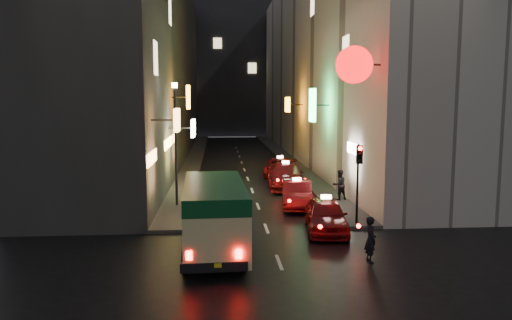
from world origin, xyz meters
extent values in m
plane|color=black|center=(0.00, 0.00, 0.00)|extent=(120.00, 120.00, 0.00)
cube|color=#373432|center=(-8.00, 34.00, 9.00)|extent=(6.00, 52.00, 18.00)
cube|color=#FFA959|center=(-3.86, 9.85, 4.65)|extent=(0.18, 1.58, 1.02)
cube|color=white|center=(-3.53, 17.64, 3.84)|extent=(0.18, 2.24, 1.02)
cube|color=orange|center=(-3.92, 19.92, 5.67)|extent=(0.18, 1.45, 1.52)
cube|color=#FFA959|center=(-4.98, 9.63, 3.00)|extent=(0.10, 2.95, 0.55)
cube|color=yellow|center=(-4.98, 16.94, 3.00)|extent=(0.10, 3.72, 0.55)
cube|color=#FFA959|center=(-4.98, 20.95, 3.00)|extent=(0.10, 2.62, 0.55)
cube|color=#FFE5B2|center=(-4.99, 12.00, 7.50)|extent=(0.06, 1.30, 1.60)
cube|color=#FFE5B2|center=(-4.99, 20.00, 11.00)|extent=(0.06, 1.30, 1.60)
cube|color=beige|center=(8.00, 34.00, 9.00)|extent=(6.00, 52.00, 18.00)
cylinder|color=#F20A0A|center=(3.84, 9.00, 7.04)|extent=(1.62, 0.18, 1.62)
cube|color=#32FF6C|center=(3.92, 18.87, 5.18)|extent=(0.18, 1.45, 2.09)
cube|color=orange|center=(3.71, 28.69, 5.09)|extent=(0.18, 1.88, 1.22)
cube|color=white|center=(4.98, 12.67, 3.00)|extent=(0.10, 2.64, 0.55)
cube|color=#FFE5B2|center=(4.99, 15.00, 8.20)|extent=(0.06, 1.30, 1.60)
cube|color=#FFE5B2|center=(4.99, 25.00, 12.50)|extent=(0.06, 1.30, 1.60)
cube|color=#2F2E33|center=(0.00, 66.00, 11.00)|extent=(30.00, 10.00, 22.00)
cube|color=#464341|center=(-4.25, 34.00, 0.07)|extent=(1.50, 52.00, 0.15)
cube|color=#464341|center=(4.25, 34.00, 0.07)|extent=(1.50, 52.00, 0.15)
cube|color=beige|center=(-2.21, 5.12, 1.47)|extent=(2.30, 6.04, 2.19)
cube|color=#0E4821|center=(-2.21, 5.12, 2.32)|extent=(2.32, 6.06, 0.55)
cube|color=black|center=(-2.21, 5.41, 1.69)|extent=(2.24, 3.65, 0.50)
cube|color=black|center=(-2.21, 2.18, 0.53)|extent=(2.05, 0.25, 0.30)
cube|color=#FF0A05|center=(-2.95, 2.11, 0.92)|extent=(0.18, 0.06, 0.28)
cube|color=#FF0A05|center=(-1.46, 2.11, 0.92)|extent=(0.18, 0.06, 0.28)
cylinder|color=black|center=(-3.13, 7.02, 0.38)|extent=(0.22, 0.76, 0.76)
cylinder|color=black|center=(-1.28, 3.21, 0.38)|extent=(0.22, 0.76, 0.76)
imported|color=maroon|center=(2.44, 7.79, 0.82)|extent=(2.72, 5.39, 1.65)
cube|color=white|center=(2.44, 7.79, 1.74)|extent=(0.44, 0.23, 0.16)
sphere|color=#FF0A05|center=(1.71, 5.43, 0.85)|extent=(0.16, 0.16, 0.16)
sphere|color=#FF0A05|center=(3.17, 5.43, 0.85)|extent=(0.16, 0.16, 0.16)
imported|color=maroon|center=(1.97, 12.59, 0.81)|extent=(2.63, 5.27, 1.61)
cube|color=white|center=(1.97, 12.59, 1.70)|extent=(0.44, 0.23, 0.16)
sphere|color=#FF0A05|center=(1.25, 10.28, 0.83)|extent=(0.16, 0.16, 0.16)
sphere|color=#FF0A05|center=(2.68, 10.28, 0.83)|extent=(0.16, 0.16, 0.16)
imported|color=maroon|center=(2.15, 18.25, 0.91)|extent=(2.75, 5.86, 1.81)
cube|color=white|center=(2.15, 18.25, 1.90)|extent=(0.43, 0.21, 0.16)
sphere|color=#FF0A05|center=(1.35, 15.66, 0.93)|extent=(0.16, 0.16, 0.16)
sphere|color=#FF0A05|center=(2.95, 15.66, 0.93)|extent=(0.16, 0.16, 0.16)
imported|color=maroon|center=(2.41, 23.05, 0.77)|extent=(2.77, 5.09, 1.53)
cube|color=white|center=(2.41, 23.05, 1.62)|extent=(0.44, 0.25, 0.16)
sphere|color=#FF0A05|center=(1.73, 20.86, 0.79)|extent=(0.16, 0.16, 0.16)
sphere|color=#FF0A05|center=(3.09, 20.86, 0.79)|extent=(0.16, 0.16, 0.16)
imported|color=black|center=(3.12, 3.80, 0.90)|extent=(0.43, 0.63, 1.81)
imported|color=black|center=(4.45, 13.63, 1.08)|extent=(0.80, 0.63, 1.85)
cylinder|color=black|center=(4.00, 8.60, 1.90)|extent=(0.10, 0.10, 3.50)
cube|color=black|center=(4.00, 8.42, 3.20)|extent=(0.26, 0.18, 0.80)
sphere|color=#FF0A05|center=(4.00, 8.31, 3.47)|extent=(0.18, 0.18, 0.18)
sphere|color=black|center=(4.00, 8.31, 3.20)|extent=(0.17, 0.17, 0.17)
sphere|color=black|center=(4.00, 8.31, 2.93)|extent=(0.17, 0.17, 0.17)
cylinder|color=black|center=(-4.20, 13.00, 3.15)|extent=(0.12, 0.12, 6.00)
cylinder|color=#FFE5BF|center=(-4.20, 13.00, 6.25)|extent=(0.28, 0.28, 0.25)
camera|label=1|loc=(-2.05, -12.44, 5.59)|focal=35.00mm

